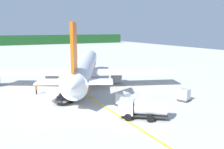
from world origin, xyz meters
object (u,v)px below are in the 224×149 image
Objects in this scene: cargo_container_far at (144,100)px; crew_loader_left at (36,88)px; service_truck_baggage at (142,108)px; service_truck_catering at (70,92)px; crew_marshaller at (69,86)px; cargo_container_near at (184,95)px; airliner_foreground at (84,68)px; cargo_container_mid at (123,99)px.

cargo_container_far reaches higher than crew_loader_left.
service_truck_baggage is 0.92× the size of service_truck_catering.
crew_marshaller is (-3.89, 17.29, -0.39)m from service_truck_baggage.
cargo_container_near is at bearing -7.49° from cargo_container_far.
airliner_foreground is 17.12× the size of cargo_container_far.
service_truck_baggage is at bearing -91.91° from airliner_foreground.
airliner_foreground is at bearing 88.09° from service_truck_baggage.
service_truck_baggage is 17.73m from crew_marshaller.
crew_marshaller is at bearing -9.21° from crew_loader_left.
crew_loader_left is (-12.72, 13.73, 0.15)m from cargo_container_far.
cargo_container_far is at bearing -47.19° from crew_loader_left.
cargo_container_far is at bearing 53.20° from service_truck_baggage.
crew_loader_left is at bearing 132.81° from cargo_container_far.
service_truck_baggage is 3.36× the size of crew_loader_left.
cargo_container_mid is (-0.16, -16.01, -2.42)m from airliner_foreground.
service_truck_baggage reaches higher than crew_loader_left.
service_truck_baggage is at bearing -160.80° from cargo_container_near.
cargo_container_near is 0.91× the size of cargo_container_far.
crew_marshaller is at bearing 119.35° from cargo_container_far.
airliner_foreground is 22.26× the size of crew_loader_left.
service_truck_catering is at bearing -51.27° from crew_loader_left.
crew_loader_left reaches higher than crew_marshaller.
cargo_container_mid is at bearing 166.93° from cargo_container_near.
cargo_container_mid is 1.22× the size of crew_loader_left.
service_truck_catering is 17.99m from cargo_container_near.
service_truck_catering is 3.65× the size of crew_loader_left.
cargo_container_far is at bearing -44.90° from service_truck_catering.
crew_loader_left is (-4.22, 5.27, -0.13)m from service_truck_catering.
crew_marshaller is at bearing 135.69° from cargo_container_near.
cargo_container_far is (2.60, -17.35, -2.50)m from airliner_foreground.
airliner_foreground is 6.88m from crew_marshaller.
cargo_container_mid is at bearing 84.42° from service_truck_baggage.
service_truck_baggage is 5.82m from cargo_container_mid.
service_truck_baggage is 20.47m from crew_loader_left.
service_truck_catering reaches higher than crew_loader_left.
cargo_container_far reaches higher than crew_marshaller.
airliner_foreground reaches higher than cargo_container_mid.
airliner_foreground is 6.63× the size of service_truck_baggage.
airliner_foreground is 17.72m from cargo_container_far.
service_truck_baggage is 5.58m from cargo_container_far.
cargo_container_near reaches higher than crew_marshaller.
cargo_container_mid is at bearing -68.83° from crew_marshaller.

